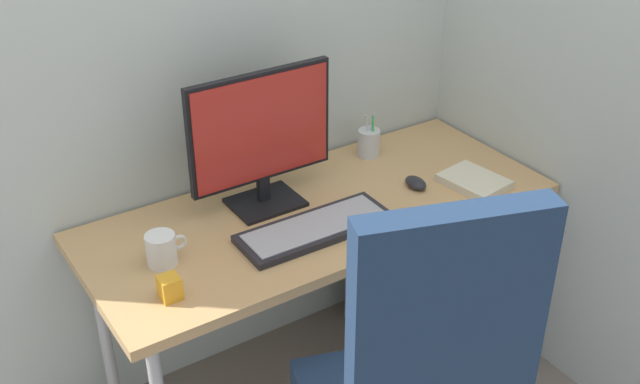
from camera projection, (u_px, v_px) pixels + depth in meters
ground_plane at (320, 378)px, 2.78m from camera, size 8.00×8.00×0.00m
desk at (320, 223)px, 2.45m from camera, size 1.48×0.62×0.72m
filing_cabinet at (428, 271)px, 2.84m from camera, size 0.41×0.50×0.60m
monitor at (261, 135)px, 2.33m from camera, size 0.47×0.17×0.44m
keyboard at (316, 228)px, 2.30m from camera, size 0.48×0.18×0.02m
mouse at (416, 183)px, 2.52m from camera, size 0.06×0.09×0.03m
pen_holder at (369, 142)px, 2.70m from camera, size 0.08×0.08×0.16m
notebook at (474, 181)px, 2.54m from camera, size 0.18×0.22×0.03m
coffee_mug at (162, 249)px, 2.14m from camera, size 0.12×0.08×0.09m
desk_clamp_accessory at (170, 288)px, 2.01m from camera, size 0.05×0.05×0.07m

